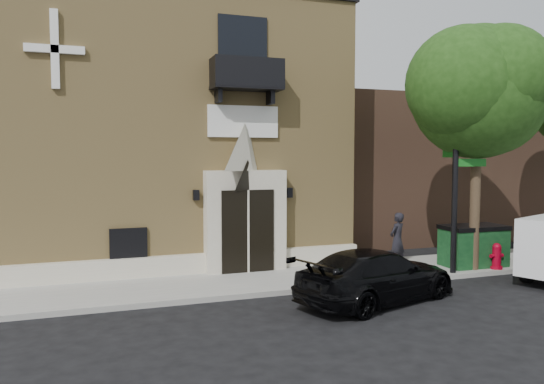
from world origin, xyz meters
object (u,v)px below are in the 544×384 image
(black_sedan, at_px, (377,276))
(street_sign, at_px, (456,166))
(fire_hydrant, at_px, (497,256))
(dumpster, at_px, (473,245))
(pedestrian_near, at_px, (397,239))

(black_sedan, xyz_separation_m, street_sign, (3.74, 1.67, 2.82))
(street_sign, height_order, fire_hydrant, street_sign)
(fire_hydrant, xyz_separation_m, dumpster, (-0.39, 0.64, 0.28))
(pedestrian_near, bearing_deg, street_sign, 103.04)
(black_sedan, relative_size, fire_hydrant, 5.70)
(dumpster, bearing_deg, street_sign, -153.02)
(fire_hydrant, bearing_deg, dumpster, 121.04)
(street_sign, relative_size, dumpster, 3.17)
(street_sign, distance_m, fire_hydrant, 3.39)
(dumpster, bearing_deg, fire_hydrant, -57.75)
(fire_hydrant, xyz_separation_m, pedestrian_near, (-2.82, 1.44, 0.48))
(black_sedan, distance_m, dumpster, 5.53)
(dumpster, height_order, pedestrian_near, pedestrian_near)
(fire_hydrant, height_order, pedestrian_near, pedestrian_near)
(black_sedan, xyz_separation_m, pedestrian_near, (2.60, 3.08, 0.35))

